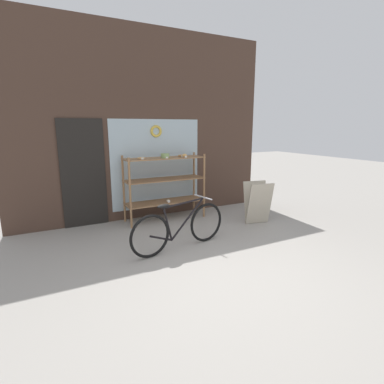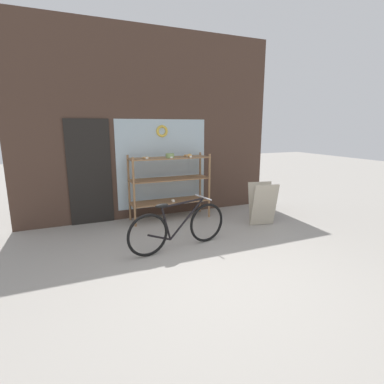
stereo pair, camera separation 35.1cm
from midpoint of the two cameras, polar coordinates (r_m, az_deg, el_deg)
ground_plane at (r=4.23m, az=7.18°, el=-15.16°), size 30.00×30.00×0.00m
storefront_facade at (r=6.50m, az=-6.33°, el=11.95°), size 5.57×0.13×3.92m
display_case at (r=6.30m, az=-2.66°, el=2.44°), size 1.68×0.52×1.41m
bicycle at (r=4.85m, az=-0.47°, el=-6.73°), size 1.76×0.48×0.81m
sandwich_board at (r=6.19m, az=14.87°, el=-2.24°), size 0.57×0.47×0.85m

